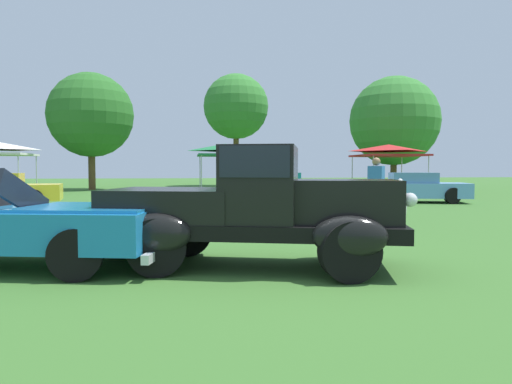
{
  "coord_description": "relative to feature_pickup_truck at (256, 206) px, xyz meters",
  "views": [
    {
      "loc": [
        -1.13,
        -6.27,
        1.39
      ],
      "look_at": [
        0.18,
        2.5,
        0.94
      ],
      "focal_mm": 32.24,
      "sensor_mm": 36.0,
      "label": 1
    }
  ],
  "objects": [
    {
      "name": "feature_pickup_truck",
      "position": [
        0.0,
        0.0,
        0.0
      ],
      "size": [
        4.34,
        2.66,
        1.7
      ],
      "color": "black",
      "rests_on": "ground_plane"
    },
    {
      "name": "treeline_mid_left",
      "position": [
        -7.11,
        24.85,
        3.98
      ],
      "size": [
        5.44,
        5.44,
        7.57
      ],
      "color": "brown",
      "rests_on": "ground_plane"
    },
    {
      "name": "canopy_tent_right_field",
      "position": [
        10.02,
        17.59,
        1.56
      ],
      "size": [
        3.39,
        3.39,
        2.71
      ],
      "color": "#B7B7BC",
      "rests_on": "ground_plane"
    },
    {
      "name": "neighbor_convertible",
      "position": [
        -3.37,
        0.56,
        -0.28
      ],
      "size": [
        4.79,
        2.66,
        1.4
      ],
      "color": "#1E7AB7",
      "rests_on": "ground_plane"
    },
    {
      "name": "canopy_tent_center_field",
      "position": [
        1.08,
        18.19,
        1.56
      ],
      "size": [
        2.95,
        2.95,
        2.71
      ],
      "color": "#B7B7BC",
      "rests_on": "ground_plane"
    },
    {
      "name": "treeline_mid_right",
      "position": [
        13.53,
        24.44,
        3.87
      ],
      "size": [
        6.25,
        6.25,
        7.86
      ],
      "color": "brown",
      "rests_on": "ground_plane"
    },
    {
      "name": "show_car_teal",
      "position": [
        2.7,
        12.47,
        -0.26
      ],
      "size": [
        4.66,
        2.62,
        1.22
      ],
      "color": "teal",
      "rests_on": "ground_plane"
    },
    {
      "name": "treeline_center",
      "position": [
        2.92,
        30.22,
        5.41
      ],
      "size": [
        5.14,
        5.14,
        8.87
      ],
      "color": "brown",
      "rests_on": "ground_plane"
    },
    {
      "name": "show_car_skyblue",
      "position": [
        8.34,
        11.29,
        -0.26
      ],
      "size": [
        4.28,
        2.69,
        1.22
      ],
      "color": "#669EDB",
      "rests_on": "ground_plane"
    },
    {
      "name": "spectator_near_truck",
      "position": [
        4.13,
        5.5,
        0.05
      ],
      "size": [
        0.45,
        0.45,
        1.69
      ],
      "color": "#7F7056",
      "rests_on": "ground_plane"
    },
    {
      "name": "ground_plane",
      "position": [
        0.18,
        -0.09,
        -0.86
      ],
      "size": [
        120.0,
        120.0,
        0.0
      ],
      "primitive_type": "plane",
      "color": "#386628"
    }
  ]
}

